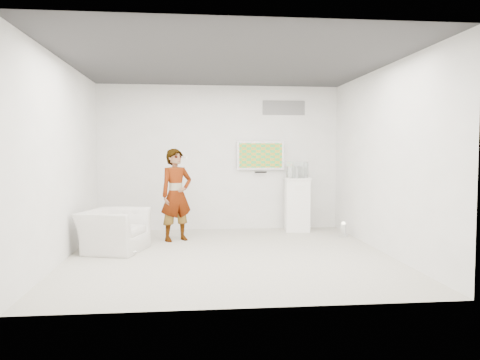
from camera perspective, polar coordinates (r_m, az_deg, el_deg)
The scene contains 10 objects.
room at distance 7.28m, azimuth -1.31°, elevation 2.43°, with size 5.01×5.01×3.00m.
tv at distance 9.82m, azimuth 2.50°, elevation 3.01°, with size 1.00×0.08×0.60m, color silver.
logo_decal at distance 9.98m, azimuth 5.36°, elevation 8.75°, with size 0.90×0.02×0.30m, color slate.
person at distance 8.62m, azimuth -7.78°, elevation -1.81°, with size 0.62×0.40×1.69m, color silver.
armchair at distance 7.98m, azimuth -15.17°, elevation -5.99°, with size 1.04×0.91×0.68m, color silver.
pedestal at distance 9.69m, azimuth 6.97°, elevation -2.96°, with size 0.53×0.53×1.10m, color white.
floor_uplight at distance 9.19m, azimuth 12.49°, elevation -5.94°, with size 0.18×0.18×0.28m, color silver.
vitrine at distance 9.64m, azimuth 7.00°, elevation 1.25°, with size 0.33×0.33×0.33m, color white.
console at distance 9.64m, azimuth 7.00°, elevation 0.97°, with size 0.05×0.17×0.24m, color white.
wii_remote at distance 8.83m, azimuth -6.81°, elevation 2.72°, with size 0.03×0.13×0.03m, color white.
Camera 1 is at (-0.58, -7.26, 1.64)m, focal length 35.00 mm.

